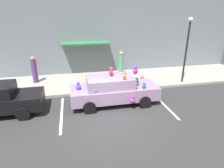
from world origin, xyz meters
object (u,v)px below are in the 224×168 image
at_px(pedestrian_walking_past, 34,71).
at_px(street_lamp_post, 187,44).
at_px(plush_covered_car, 113,90).
at_px(pedestrian_near_shopfront, 121,64).
at_px(teddy_bear_on_sidewalk, 142,80).

bearing_deg(pedestrian_walking_past, street_lamp_post, -11.39).
bearing_deg(plush_covered_car, pedestrian_walking_past, 139.53).
bearing_deg(pedestrian_near_shopfront, teddy_bear_on_sidewalk, -73.47).
xyz_separation_m(plush_covered_car, teddy_bear_on_sidewalk, (2.35, 1.88, -0.30)).
relative_size(plush_covered_car, street_lamp_post, 1.10).
relative_size(teddy_bear_on_sidewalk, pedestrian_walking_past, 0.42).
distance_m(street_lamp_post, pedestrian_walking_past, 10.33).
distance_m(plush_covered_car, teddy_bear_on_sidewalk, 3.02).
bearing_deg(teddy_bear_on_sidewalk, pedestrian_walking_past, 163.51).
bearing_deg(teddy_bear_on_sidewalk, plush_covered_car, -141.39).
relative_size(teddy_bear_on_sidewalk, pedestrian_near_shopfront, 0.42).
distance_m(pedestrian_near_shopfront, pedestrian_walking_past, 6.23).
relative_size(street_lamp_post, pedestrian_walking_past, 2.37).
height_order(street_lamp_post, pedestrian_near_shopfront, street_lamp_post).
xyz_separation_m(street_lamp_post, pedestrian_walking_past, (-9.98, 2.01, -1.75)).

